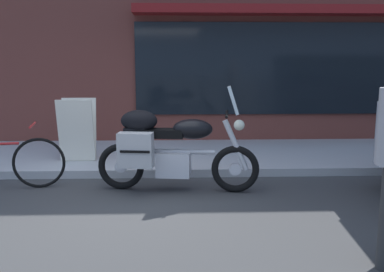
% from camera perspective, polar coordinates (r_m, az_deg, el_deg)
% --- Properties ---
extents(ground_plane, '(80.00, 80.00, 0.00)m').
position_cam_1_polar(ground_plane, '(5.16, -9.18, -9.34)').
color(ground_plane, '#3B3B3B').
extents(touring_motorcycle, '(2.13, 0.65, 1.39)m').
position_cam_1_polar(touring_motorcycle, '(5.55, -3.38, -1.44)').
color(touring_motorcycle, black).
rests_on(touring_motorcycle, ground_plane).
extents(sandwich_board_sign, '(0.55, 0.42, 0.99)m').
position_cam_1_polar(sandwich_board_sign, '(7.01, -15.09, 0.80)').
color(sandwich_board_sign, silver).
rests_on(sandwich_board_sign, sidewalk_curb).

